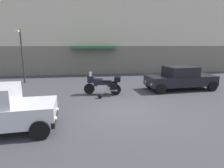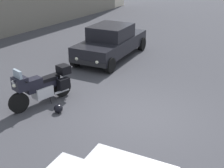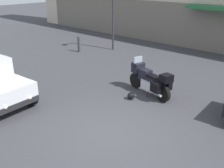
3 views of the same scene
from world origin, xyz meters
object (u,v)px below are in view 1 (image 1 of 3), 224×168
helmet (100,96)px  streetlamp_curbside (21,50)px  motorcycle (103,84)px  car_sedan_far (180,78)px

helmet → streetlamp_curbside: size_ratio=0.07×
helmet → streetlamp_curbside: 7.81m
motorcycle → car_sedan_far: car_sedan_far is taller
car_sedan_far → streetlamp_curbside: streetlamp_curbside is taller
helmet → car_sedan_far: 5.65m
motorcycle → helmet: size_ratio=7.95×
motorcycle → helmet: (-0.25, -0.83, -0.48)m
helmet → car_sedan_far: car_sedan_far is taller
motorcycle → streetlamp_curbside: (-5.80, 4.10, 1.90)m
car_sedan_far → streetlamp_curbside: (-11.00, 3.57, 1.74)m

